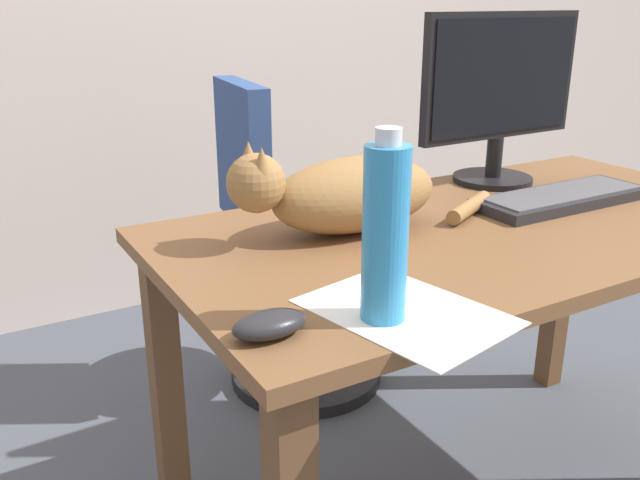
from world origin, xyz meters
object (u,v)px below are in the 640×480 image
office_chair (290,260)px  keyboard (562,198)px  computer_mouse (269,324)px  water_bottle (385,233)px  cat (345,193)px  monitor (500,92)px

office_chair → keyboard: bearing=-63.7°
office_chair → computer_mouse: (-0.52, -0.94, 0.32)m
keyboard → computer_mouse: (-0.86, -0.25, 0.00)m
office_chair → keyboard: office_chair is taller
computer_mouse → water_bottle: bearing=-11.4°
keyboard → cat: size_ratio=0.72×
cat → water_bottle: size_ratio=2.19×
cat → computer_mouse: bearing=-135.2°
keyboard → water_bottle: bearing=-158.1°
monitor → keyboard: size_ratio=1.09×
office_chair → cat: bearing=-107.5°
monitor → water_bottle: (-0.70, -0.50, -0.09)m
monitor → computer_mouse: size_ratio=4.37×
monitor → water_bottle: monitor is taller
computer_mouse → water_bottle: size_ratio=0.39×
office_chair → cat: (-0.19, -0.61, 0.39)m
computer_mouse → monitor: bearing=28.5°
office_chair → monitor: size_ratio=1.99×
water_bottle → cat: bearing=65.9°
cat → water_bottle: bearing=-114.1°
cat → computer_mouse: (-0.33, -0.33, -0.06)m
office_chair → water_bottle: water_bottle is taller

